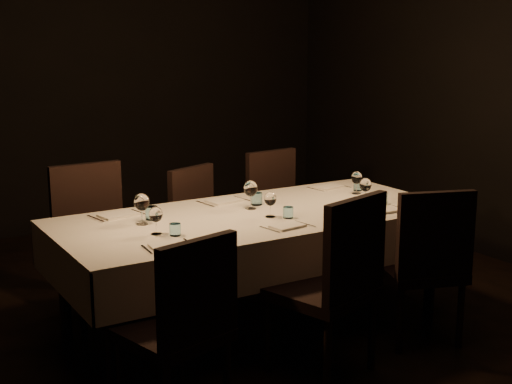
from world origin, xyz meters
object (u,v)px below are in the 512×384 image
chair_far_left (95,235)px  chair_near_center (334,279)px  chair_far_center (203,224)px  chair_far_right (280,207)px  chair_near_right (425,259)px  dining_table (256,225)px  chair_near_left (183,320)px

chair_far_left → chair_near_center: bearing=-63.5°
chair_far_center → chair_far_right: chair_far_right is taller
chair_near_right → chair_far_right: size_ratio=1.01×
chair_near_center → chair_near_right: chair_near_center is taller
dining_table → chair_near_right: (0.74, -0.74, -0.15)m
dining_table → chair_near_right: size_ratio=2.57×
dining_table → chair_near_right: 1.06m
chair_near_center → chair_far_center: 1.60m
chair_near_right → chair_far_center: 1.70m
chair_near_center → chair_far_right: chair_near_center is taller
chair_near_center → chair_far_center: size_ratio=1.13×
dining_table → chair_near_center: (0.02, -0.80, -0.12)m
chair_far_right → chair_near_center: bearing=-119.8°
chair_far_center → chair_far_right: (0.71, 0.05, 0.02)m
chair_far_left → chair_far_right: 1.55m
chair_far_right → chair_far_center: bearing=177.7°
chair_near_left → chair_far_center: size_ratio=1.03×
dining_table → chair_far_right: (0.74, 0.85, -0.15)m
chair_near_right → chair_near_left: bearing=21.2°
chair_near_right → chair_far_right: bearing=-70.8°
chair_near_left → chair_near_center: (0.91, 0.01, 0.04)m
chair_far_left → chair_far_right: size_ratio=1.05×
chair_far_left → chair_near_right: bearing=-45.3°
chair_near_right → chair_far_center: chair_near_right is taller
chair_near_left → chair_far_center: bearing=-133.7°
chair_far_center → chair_far_left: bearing=162.7°
dining_table → chair_near_center: chair_near_center is taller
chair_near_center → chair_near_right: 0.73m
chair_near_left → chair_near_center: 0.91m
chair_near_center → chair_far_left: chair_near_center is taller
chair_far_left → chair_far_center: (0.83, 0.06, -0.05)m
dining_table → chair_near_left: 1.21m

